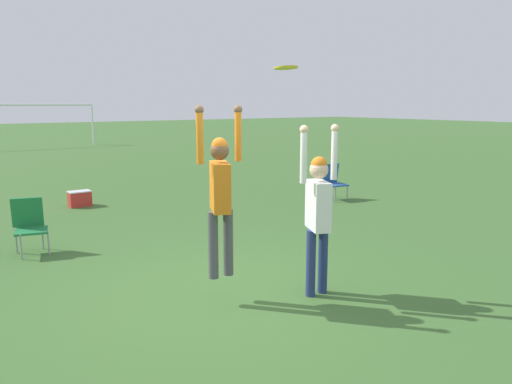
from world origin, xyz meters
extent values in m
plane|color=#3D662D|center=(0.00, 0.00, 0.00)|extent=(120.00, 120.00, 0.00)
cylinder|color=#4C4C51|center=(-0.26, -0.14, 0.73)|extent=(0.12, 0.12, 0.81)
cylinder|color=#4C4C51|center=(-0.05, -0.14, 0.73)|extent=(0.12, 0.12, 0.81)
cube|color=orange|center=(-0.16, -0.14, 1.43)|extent=(0.37, 0.51, 0.58)
sphere|color=brown|center=(-0.16, -0.14, 1.85)|extent=(0.22, 0.22, 0.22)
sphere|color=orange|center=(-0.16, -0.14, 1.91)|extent=(0.19, 0.19, 0.19)
cylinder|color=orange|center=(-0.42, -0.14, 2.02)|extent=(0.08, 0.08, 0.61)
sphere|color=brown|center=(-0.42, -0.14, 2.33)|extent=(0.10, 0.10, 0.10)
cylinder|color=orange|center=(0.10, -0.14, 2.02)|extent=(0.08, 0.08, 0.61)
sphere|color=brown|center=(0.10, -0.14, 2.33)|extent=(0.10, 0.10, 0.10)
cylinder|color=navy|center=(0.85, -0.63, 0.43)|extent=(0.12, 0.12, 0.85)
cylinder|color=navy|center=(1.06, -0.63, 0.43)|extent=(0.12, 0.12, 0.85)
cube|color=white|center=(0.95, -0.63, 1.15)|extent=(0.37, 0.50, 0.60)
sphere|color=beige|center=(0.95, -0.63, 1.60)|extent=(0.23, 0.23, 0.23)
sphere|color=orange|center=(0.95, -0.63, 1.66)|extent=(0.20, 0.20, 0.20)
cylinder|color=white|center=(0.70, -0.63, 1.77)|extent=(0.08, 0.08, 0.64)
sphere|color=beige|center=(0.70, -0.63, 2.09)|extent=(0.10, 0.10, 0.10)
cylinder|color=white|center=(1.21, -0.63, 1.77)|extent=(0.08, 0.08, 0.64)
sphere|color=beige|center=(1.21, -0.63, 2.09)|extent=(0.10, 0.10, 0.10)
cylinder|color=yellow|center=(0.51, -0.53, 2.80)|extent=(0.28, 0.28, 0.04)
cylinder|color=gray|center=(-1.84, 3.06, 0.20)|extent=(0.02, 0.02, 0.40)
cylinder|color=gray|center=(-1.44, 3.06, 0.20)|extent=(0.02, 0.02, 0.40)
cylinder|color=gray|center=(-1.84, 3.47, 0.20)|extent=(0.02, 0.02, 0.40)
cylinder|color=gray|center=(-1.44, 3.47, 0.20)|extent=(0.02, 0.02, 0.40)
cube|color=#1E753D|center=(-1.64, 3.27, 0.39)|extent=(0.58, 0.58, 0.04)
cube|color=#1E753D|center=(-1.64, 3.48, 0.65)|extent=(0.49, 0.24, 0.49)
cylinder|color=gray|center=(5.35, 3.59, 0.20)|extent=(0.02, 0.02, 0.41)
cylinder|color=gray|center=(5.77, 3.59, 0.20)|extent=(0.02, 0.02, 0.41)
cylinder|color=gray|center=(5.35, 4.01, 0.20)|extent=(0.02, 0.02, 0.41)
cylinder|color=gray|center=(5.77, 4.01, 0.20)|extent=(0.02, 0.02, 0.41)
cube|color=#235193|center=(5.56, 3.80, 0.39)|extent=(0.58, 0.58, 0.04)
cube|color=#235193|center=(5.56, 4.03, 0.65)|extent=(0.51, 0.21, 0.49)
cube|color=red|center=(0.08, 6.68, 0.17)|extent=(0.49, 0.31, 0.34)
cube|color=silver|center=(0.08, 6.68, 0.35)|extent=(0.50, 0.32, 0.02)
cylinder|color=white|center=(5.93, 24.50, 1.15)|extent=(0.10, 0.10, 2.30)
cylinder|color=white|center=(2.43, 24.50, 2.30)|extent=(7.00, 0.10, 0.10)
camera|label=1|loc=(-3.14, -5.13, 2.40)|focal=35.00mm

